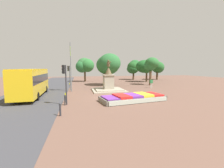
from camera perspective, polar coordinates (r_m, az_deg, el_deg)
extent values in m
plane|color=brown|center=(17.82, 1.29, -5.12)|extent=(94.76, 94.76, 0.00)
cube|color=#3D3D42|center=(18.15, -30.13, -5.72)|extent=(7.77, 82.91, 0.01)
cube|color=#38281C|center=(16.15, 7.88, -5.54)|extent=(6.96, 3.54, 0.45)
cube|color=gray|center=(15.05, 10.36, -6.36)|extent=(6.77, 1.20, 0.49)
cube|color=gray|center=(17.26, 5.72, -4.69)|extent=(6.77, 1.20, 0.49)
cube|color=gray|center=(14.79, -3.61, -6.50)|extent=(0.53, 2.69, 0.49)
cube|color=gray|center=(18.03, 17.25, -4.47)|extent=(0.53, 2.69, 0.49)
cube|color=#72339E|center=(15.00, -0.72, -5.28)|extent=(1.64, 2.49, 0.12)
cube|color=red|center=(15.49, 3.74, -4.66)|extent=(1.64, 2.49, 0.26)
cube|color=#72339E|center=(16.08, 7.90, -4.37)|extent=(1.64, 2.49, 0.23)
cube|color=yellow|center=(16.75, 11.74, -3.98)|extent=(1.64, 2.49, 0.25)
cube|color=red|center=(17.50, 15.26, -3.76)|extent=(1.64, 2.49, 0.18)
cube|color=#B2BCAD|center=(15.01, 10.47, -6.39)|extent=(6.45, 1.24, 0.40)
cube|color=#9F9581|center=(22.89, -1.35, -2.41)|extent=(4.87, 4.87, 0.17)
cube|color=#9F9581|center=(22.86, -1.35, -2.00)|extent=(4.00, 4.00, 0.17)
cube|color=#9E937F|center=(22.73, -1.35, 0.75)|extent=(1.46, 1.46, 2.04)
cube|color=#9E937F|center=(22.66, -1.36, 3.47)|extent=(1.73, 1.73, 0.12)
cone|color=brown|center=(22.64, -1.36, 5.14)|extent=(1.10, 1.10, 1.20)
cylinder|color=brown|center=(22.64, -1.37, 7.55)|extent=(0.47, 0.47, 0.70)
sphere|color=brown|center=(22.66, -1.37, 8.83)|extent=(0.31, 0.31, 0.31)
cylinder|color=brown|center=(22.42, -0.90, 7.93)|extent=(0.34, 0.54, 0.52)
cylinder|color=#2D2D33|center=(14.58, -17.08, -0.44)|extent=(0.12, 0.12, 3.75)
cube|color=black|center=(14.50, -18.05, 5.33)|extent=(0.27, 0.30, 0.80)
cylinder|color=red|center=(14.50, -18.62, 6.37)|extent=(0.04, 0.14, 0.14)
cylinder|color=#543E08|center=(14.50, -18.59, 5.31)|extent=(0.04, 0.14, 0.14)
cylinder|color=#0D4211|center=(14.50, -18.55, 4.26)|extent=(0.04, 0.14, 0.14)
cube|color=gold|center=(14.69, -17.37, -3.64)|extent=(0.12, 0.17, 0.20)
cylinder|color=#4C5156|center=(24.05, -15.74, 2.14)|extent=(0.12, 0.12, 3.81)
cube|color=black|center=(23.98, -16.32, 5.70)|extent=(0.27, 0.31, 0.80)
cylinder|color=#4B0808|center=(23.98, -16.66, 6.33)|extent=(0.05, 0.14, 0.14)
cylinder|color=#543E08|center=(23.98, -16.64, 5.69)|extent=(0.05, 0.14, 0.14)
cylinder|color=green|center=(23.98, -16.62, 5.06)|extent=(0.05, 0.14, 0.14)
cube|color=gold|center=(24.11, -15.92, 0.11)|extent=(0.12, 0.17, 0.20)
cylinder|color=slate|center=(22.70, -15.39, 6.12)|extent=(0.14, 0.14, 7.12)
cube|color=#1972B2|center=(23.04, -15.51, 11.15)|extent=(0.02, 0.35, 1.51)
cylinder|color=slate|center=(23.12, -15.56, 13.01)|extent=(0.03, 0.49, 0.03)
cube|color=#8CBF2D|center=(22.55, -15.60, 11.95)|extent=(0.02, 0.41, 1.44)
cylinder|color=slate|center=(22.64, -15.65, 13.77)|extent=(0.03, 0.55, 0.03)
cube|color=gold|center=(20.54, -28.24, 0.71)|extent=(2.74, 9.63, 2.90)
cube|color=black|center=(20.51, -28.30, 1.92)|extent=(2.75, 9.34, 0.93)
cube|color=#B79214|center=(20.47, -28.45, 4.89)|extent=(2.69, 9.43, 0.10)
cylinder|color=black|center=(23.93, -28.92, -1.91)|extent=(0.32, 0.91, 0.90)
cylinder|color=black|center=(23.50, -23.83, -1.80)|extent=(0.32, 0.91, 0.90)
cylinder|color=black|center=(18.49, -33.11, -4.29)|extent=(0.32, 0.91, 0.90)
cylinder|color=black|center=(17.94, -26.56, -4.23)|extent=(0.32, 0.91, 0.90)
cylinder|color=beige|center=(27.22, 14.51, -0.54)|extent=(0.13, 0.13, 0.83)
cylinder|color=beige|center=(27.27, 14.87, -0.54)|extent=(0.13, 0.13, 0.83)
cube|color=#338C4C|center=(27.17, 14.73, 0.95)|extent=(0.41, 0.28, 0.59)
cylinder|color=#338C4C|center=(27.11, 14.24, 0.89)|extent=(0.09, 0.09, 0.56)
cylinder|color=#338C4C|center=(27.25, 15.21, 0.89)|extent=(0.09, 0.09, 0.56)
sphere|color=brown|center=(27.14, 14.75, 1.86)|extent=(0.21, 0.21, 0.21)
cylinder|color=#2D2D33|center=(11.62, -19.11, -9.46)|extent=(0.13, 0.13, 0.83)
sphere|color=#2D2D33|center=(11.51, -19.19, -7.28)|extent=(0.15, 0.15, 0.15)
cylinder|color=#2D2D33|center=(14.66, -17.54, -6.05)|extent=(0.11, 0.11, 0.90)
sphere|color=#2D2D33|center=(14.57, -17.60, -4.19)|extent=(0.12, 0.12, 0.12)
cylinder|color=#4C5156|center=(15.74, -17.13, -5.61)|extent=(0.14, 0.14, 0.69)
sphere|color=#4C5156|center=(15.67, -17.17, -4.23)|extent=(0.15, 0.15, 0.15)
cylinder|color=#4C3823|center=(39.10, 13.02, 2.90)|extent=(0.44, 0.44, 2.80)
ellipsoid|color=#225C25|center=(38.71, 12.97, 6.54)|extent=(3.84, 3.89, 3.34)
ellipsoid|color=#205A25|center=(38.55, 12.14, 6.55)|extent=(4.08, 4.35, 3.20)
ellipsoid|color=#235F28|center=(38.84, 14.49, 6.89)|extent=(2.97, 3.26, 2.71)
cylinder|color=#4C3823|center=(46.92, 16.78, 3.19)|extent=(0.56, 0.56, 2.62)
ellipsoid|color=#235B27|center=(46.42, 16.87, 6.37)|extent=(3.38, 3.45, 3.06)
ellipsoid|color=#265A2B|center=(47.54, 17.13, 6.10)|extent=(3.59, 3.93, 3.45)
ellipsoid|color=#245B24|center=(46.60, 17.04, 6.48)|extent=(3.23, 3.06, 2.66)
cylinder|color=#4C3823|center=(29.86, -2.50, 1.78)|extent=(0.52, 0.52, 2.45)
ellipsoid|color=#2C6734|center=(29.39, -0.89, 7.96)|extent=(4.30, 4.00, 3.75)
ellipsoid|color=#2A6E30|center=(30.73, -1.56, 7.27)|extent=(4.73, 4.32, 3.94)
cylinder|color=brown|center=(31.41, 14.41, 2.12)|extent=(0.50, 0.50, 2.80)
ellipsoid|color=#2C6A34|center=(31.98, 14.23, 6.69)|extent=(2.49, 2.69, 2.11)
ellipsoid|color=#2C6730|center=(31.92, 14.97, 7.68)|extent=(2.76, 2.96, 2.36)
cylinder|color=brown|center=(39.34, -10.26, 2.78)|extent=(0.47, 0.47, 2.53)
ellipsoid|color=#2C6C36|center=(38.75, -11.29, 6.57)|extent=(3.23, 3.04, 3.09)
ellipsoid|color=#316935|center=(39.17, -10.47, 7.21)|extent=(3.72, 3.51, 3.53)
ellipsoid|color=#2C6B31|center=(38.63, -9.40, 7.00)|extent=(3.45, 3.54, 3.35)
cylinder|color=#4C3823|center=(44.97, 8.15, 2.96)|extent=(0.51, 0.51, 2.13)
ellipsoid|color=#235928|center=(44.97, 7.90, 5.71)|extent=(3.48, 3.62, 2.77)
ellipsoid|color=#245D2B|center=(45.81, 8.73, 6.80)|extent=(3.71, 3.89, 3.62)
ellipsoid|color=#245925|center=(45.12, 8.17, 6.50)|extent=(3.58, 3.90, 3.19)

